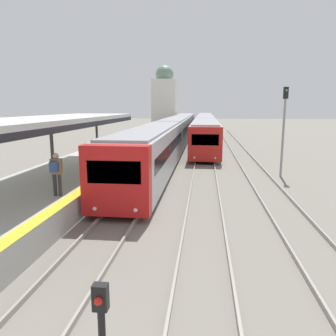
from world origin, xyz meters
name	(u,v)px	position (x,y,z in m)	size (l,w,h in m)	color
platform_canopy	(51,120)	(-3.89, 13.96, 3.73)	(4.00, 16.49, 2.89)	beige
person_on_platform	(56,171)	(-2.29, 10.80, 1.96)	(0.40, 0.40, 1.66)	#2D2D33
train_near	(176,130)	(0.00, 36.43, 1.71)	(2.62, 51.57, 3.07)	red
train_far	(205,125)	(3.33, 47.70, 1.65)	(2.61, 48.27, 2.97)	red
signal_mast_far	(284,122)	(8.11, 20.10, 3.43)	(0.28, 0.29, 5.52)	gray
distant_domed_building	(165,101)	(-3.56, 55.19, 5.21)	(4.00, 4.00, 11.08)	silver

